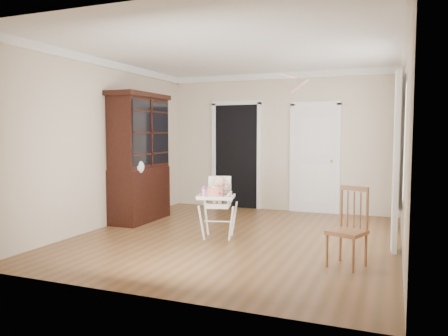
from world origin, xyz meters
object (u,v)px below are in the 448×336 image
at_px(cake, 215,192).
at_px(dining_chair, 348,230).
at_px(sippy_cup, 204,191).
at_px(high_chair, 218,199).
at_px(china_cabinet, 140,157).

height_order(cake, dining_chair, dining_chair).
xyz_separation_m(cake, sippy_cup, (-0.19, 0.05, 0.00)).
xyz_separation_m(cake, dining_chair, (1.86, -0.51, -0.27)).
xyz_separation_m(high_chair, sippy_cup, (-0.15, -0.18, 0.14)).
xyz_separation_m(high_chair, dining_chair, (1.90, -0.74, -0.14)).
xyz_separation_m(sippy_cup, china_cabinet, (-1.60, 0.85, 0.40)).
bearing_deg(cake, sippy_cup, 166.25).
bearing_deg(high_chair, cake, -93.05).
xyz_separation_m(china_cabinet, dining_chair, (3.65, -1.41, -0.68)).
bearing_deg(sippy_cup, china_cabinet, 152.08).
xyz_separation_m(high_chair, china_cabinet, (-1.75, 0.67, 0.54)).
bearing_deg(sippy_cup, cake, -13.75).
relative_size(high_chair, sippy_cup, 5.61).
height_order(high_chair, sippy_cup, high_chair).
xyz_separation_m(cake, china_cabinet, (-1.79, 0.89, 0.41)).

